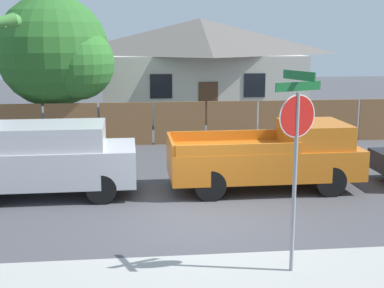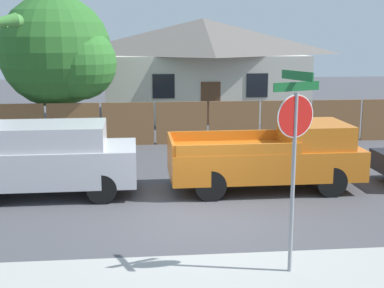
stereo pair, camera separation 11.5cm
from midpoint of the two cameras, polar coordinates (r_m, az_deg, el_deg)
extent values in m
plane|color=#47474C|center=(12.28, 0.95, -7.99)|extent=(80.00, 80.00, 0.00)
cube|color=brown|center=(20.74, -18.45, 1.84)|extent=(1.94, 0.06, 1.63)
cube|color=brown|center=(20.41, -12.89, 1.99)|extent=(1.94, 0.06, 1.63)
cube|color=brown|center=(20.27, -7.20, 2.13)|extent=(1.94, 0.06, 1.63)
cube|color=brown|center=(20.33, -1.49, 2.25)|extent=(1.94, 0.06, 1.63)
cube|color=brown|center=(20.60, 4.14, 2.35)|extent=(1.94, 0.06, 1.63)
cube|color=brown|center=(21.05, 9.57, 2.42)|extent=(1.94, 0.06, 1.63)
cube|color=brown|center=(21.69, 14.73, 2.46)|extent=(1.94, 0.06, 1.63)
cube|color=brown|center=(22.49, 19.55, 2.49)|extent=(1.94, 0.06, 1.63)
cube|color=beige|center=(27.65, 0.72, 6.32)|extent=(9.57, 6.25, 3.14)
pyramid|color=#5B5651|center=(27.53, 0.73, 11.42)|extent=(10.34, 6.75, 1.78)
cube|color=black|center=(24.32, -3.45, 6.17)|extent=(1.00, 0.04, 1.10)
cube|color=black|center=(24.90, 6.56, 6.24)|extent=(1.00, 0.04, 1.10)
cube|color=brown|center=(24.61, 1.60, 4.33)|extent=(0.90, 0.04, 2.00)
cylinder|color=brown|center=(21.80, -14.43, 2.84)|extent=(0.40, 0.40, 1.87)
sphere|color=#2D6B28|center=(21.57, -14.78, 9.55)|extent=(4.31, 4.31, 4.31)
sphere|color=#31732C|center=(20.93, -12.28, 8.43)|extent=(2.80, 2.80, 2.80)
cone|color=#428438|center=(17.89, -19.01, 12.02)|extent=(0.44, 1.54, 0.67)
cone|color=#428438|center=(18.67, -19.79, 11.93)|extent=(1.56, 1.15, 0.67)
cube|color=#B7B7BC|center=(14.31, -15.37, -2.13)|extent=(4.54, 2.02, 0.93)
cube|color=#B7B7BC|center=(14.17, -15.98, 0.86)|extent=(3.18, 1.84, 0.59)
cube|color=black|center=(14.01, -9.90, 1.01)|extent=(0.08, 1.74, 0.50)
cylinder|color=black|center=(15.12, -9.53, -2.90)|extent=(0.75, 0.22, 0.75)
cylinder|color=black|center=(13.44, -9.87, -4.76)|extent=(0.75, 0.22, 0.75)
cylinder|color=black|center=(15.52, -19.94, -3.07)|extent=(0.75, 0.22, 0.75)
cube|color=orange|center=(14.53, 7.36, -1.79)|extent=(5.09, 2.07, 0.80)
cube|color=orange|center=(14.79, 12.69, 1.07)|extent=(1.64, 1.87, 0.63)
cube|color=orange|center=(15.16, 3.37, 0.92)|extent=(3.18, 0.11, 0.28)
cube|color=orange|center=(13.31, 4.82, -0.60)|extent=(3.18, 0.11, 0.28)
cube|color=orange|center=(14.02, -2.53, 0.06)|extent=(0.10, 1.92, 0.28)
cylinder|color=black|center=(15.90, 12.05, -2.19)|extent=(0.79, 0.22, 0.79)
cylinder|color=black|center=(14.27, 14.36, -3.89)|extent=(0.79, 0.22, 0.79)
cylinder|color=black|center=(15.19, 0.73, -2.58)|extent=(0.79, 0.22, 0.79)
cylinder|color=black|center=(13.47, 1.73, -4.44)|extent=(0.79, 0.22, 0.79)
cylinder|color=gray|center=(9.37, 10.53, -4.27)|extent=(0.07, 0.07, 3.18)
cylinder|color=red|center=(9.12, 10.80, 2.95)|extent=(0.66, 0.27, 0.69)
cylinder|color=white|center=(9.12, 10.81, 2.95)|extent=(0.69, 0.27, 0.73)
cube|color=#19602D|center=(9.06, 10.92, 6.06)|extent=(0.87, 0.35, 0.15)
cube|color=#19602D|center=(9.04, 10.97, 7.19)|extent=(0.31, 0.78, 0.15)
camera|label=1|loc=(0.06, -90.26, -0.05)|focal=50.00mm
camera|label=2|loc=(0.06, 89.74, 0.05)|focal=50.00mm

